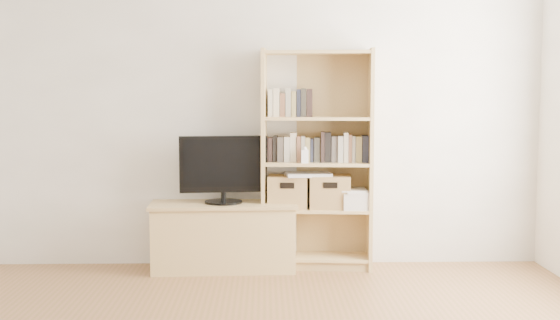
{
  "coord_description": "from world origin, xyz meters",
  "views": [
    {
      "loc": [
        0.04,
        -3.09,
        1.38
      ],
      "look_at": [
        0.15,
        1.9,
        0.9
      ],
      "focal_mm": 45.0,
      "sensor_mm": 36.0,
      "label": 1
    }
  ],
  "objects_px": {
    "tv_stand": "(224,238)",
    "laptop": "(308,174)",
    "television": "(223,169)",
    "baby_monitor": "(305,156)",
    "bookshelf": "(317,160)",
    "basket_right": "(330,192)",
    "basket_left": "(288,192)"
  },
  "relations": [
    {
      "from": "tv_stand",
      "to": "laptop",
      "type": "height_order",
      "value": "laptop"
    },
    {
      "from": "television",
      "to": "baby_monitor",
      "type": "height_order",
      "value": "television"
    },
    {
      "from": "television",
      "to": "laptop",
      "type": "bearing_deg",
      "value": -2.69
    },
    {
      "from": "bookshelf",
      "to": "laptop",
      "type": "bearing_deg",
      "value": -169.29
    },
    {
      "from": "basket_right",
      "to": "bookshelf",
      "type": "bearing_deg",
      "value": 178.81
    },
    {
      "from": "bookshelf",
      "to": "basket_left",
      "type": "distance_m",
      "value": 0.34
    },
    {
      "from": "bookshelf",
      "to": "basket_right",
      "type": "distance_m",
      "value": 0.27
    },
    {
      "from": "television",
      "to": "basket_right",
      "type": "distance_m",
      "value": 0.85
    },
    {
      "from": "basket_left",
      "to": "basket_right",
      "type": "xyz_separation_m",
      "value": [
        0.33,
        -0.03,
        0.0
      ]
    },
    {
      "from": "baby_monitor",
      "to": "basket_left",
      "type": "relative_size",
      "value": 0.34
    },
    {
      "from": "tv_stand",
      "to": "television",
      "type": "relative_size",
      "value": 1.62
    },
    {
      "from": "basket_left",
      "to": "basket_right",
      "type": "relative_size",
      "value": 0.98
    },
    {
      "from": "television",
      "to": "laptop",
      "type": "distance_m",
      "value": 0.66
    },
    {
      "from": "tv_stand",
      "to": "basket_right",
      "type": "relative_size",
      "value": 3.5
    },
    {
      "from": "television",
      "to": "basket_right",
      "type": "xyz_separation_m",
      "value": [
        0.83,
        0.04,
        -0.18
      ]
    },
    {
      "from": "tv_stand",
      "to": "basket_right",
      "type": "bearing_deg",
      "value": 0.47
    },
    {
      "from": "bookshelf",
      "to": "television",
      "type": "xyz_separation_m",
      "value": [
        -0.73,
        -0.05,
        -0.07
      ]
    },
    {
      "from": "baby_monitor",
      "to": "television",
      "type": "bearing_deg",
      "value": 173.1
    },
    {
      "from": "television",
      "to": "basket_left",
      "type": "height_order",
      "value": "television"
    },
    {
      "from": "bookshelf",
      "to": "baby_monitor",
      "type": "relative_size",
      "value": 16.62
    },
    {
      "from": "tv_stand",
      "to": "television",
      "type": "xyz_separation_m",
      "value": [
        0.0,
        0.0,
        0.54
      ]
    },
    {
      "from": "television",
      "to": "laptop",
      "type": "height_order",
      "value": "television"
    },
    {
      "from": "bookshelf",
      "to": "basket_right",
      "type": "height_order",
      "value": "bookshelf"
    },
    {
      "from": "basket_left",
      "to": "television",
      "type": "bearing_deg",
      "value": -168.47
    },
    {
      "from": "baby_monitor",
      "to": "basket_left",
      "type": "xyz_separation_m",
      "value": [
        -0.13,
        0.1,
        -0.29
      ]
    },
    {
      "from": "television",
      "to": "basket_right",
      "type": "relative_size",
      "value": 2.16
    },
    {
      "from": "tv_stand",
      "to": "television",
      "type": "distance_m",
      "value": 0.54
    },
    {
      "from": "bookshelf",
      "to": "basket_left",
      "type": "relative_size",
      "value": 5.6
    },
    {
      "from": "television",
      "to": "laptop",
      "type": "relative_size",
      "value": 1.95
    },
    {
      "from": "baby_monitor",
      "to": "laptop",
      "type": "height_order",
      "value": "baby_monitor"
    },
    {
      "from": "television",
      "to": "baby_monitor",
      "type": "distance_m",
      "value": 0.64
    },
    {
      "from": "tv_stand",
      "to": "baby_monitor",
      "type": "bearing_deg",
      "value": -5.49
    }
  ]
}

